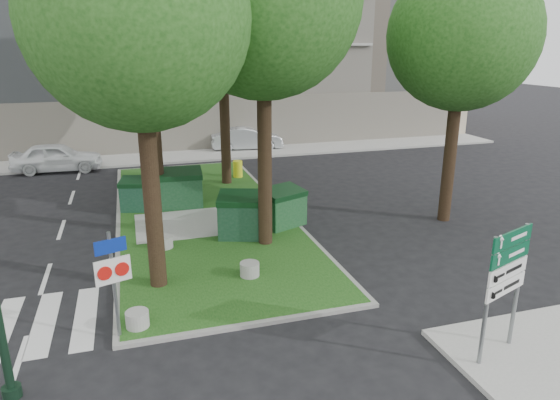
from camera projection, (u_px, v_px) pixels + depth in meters
name	position (u px, v px, depth m)	size (l,w,h in m)	color
ground	(233.00, 328.00, 11.49)	(120.00, 120.00, 0.00)	black
median_island	(203.00, 214.00, 18.91)	(6.00, 16.00, 0.12)	#194614
median_kerb	(203.00, 215.00, 18.92)	(6.30, 16.30, 0.10)	gray
building_sidewalk	(167.00, 157.00, 28.36)	(42.00, 3.00, 0.12)	#999993
zebra_crossing	(65.00, 320.00, 11.82)	(5.00, 3.00, 0.01)	silver
apartment_building	(149.00, 16.00, 32.82)	(41.00, 12.00, 16.00)	#C0B490
tree_median_mid	(149.00, 22.00, 17.41)	(4.80, 4.80, 9.99)	black
tree_street_right	(465.00, 21.00, 16.53)	(5.00, 5.00, 10.06)	black
dumpster_a	(139.00, 194.00, 19.15)	(1.55, 1.26, 1.26)	#0E3622
dumpster_b	(181.00, 188.00, 19.48)	(1.69, 1.24, 1.51)	#113D1D
dumpster_c	(243.00, 216.00, 16.43)	(1.88, 1.58, 1.50)	#0E311D
dumpster_d	(283.00, 207.00, 17.44)	(1.77, 1.53, 1.38)	#15441F
bollard_left	(137.00, 319.00, 11.27)	(0.52, 0.52, 0.37)	#9B9A96
bollard_right	(250.00, 269.00, 13.75)	(0.54, 0.54, 0.38)	gray
bollard_mid	(165.00, 242.00, 15.64)	(0.52, 0.52, 0.37)	gray
litter_bin	(238.00, 169.00, 23.88)	(0.45, 0.45, 0.79)	yellow
traffic_sign_pole	(113.00, 272.00, 10.56)	(0.74, 0.28, 2.54)	slate
directional_sign	(506.00, 273.00, 9.83)	(1.29, 0.52, 2.72)	slate
car_white	(57.00, 157.00, 25.32)	(1.74, 4.33, 1.48)	white
car_silver	(247.00, 138.00, 30.44)	(1.50, 4.31, 1.42)	#A6ABAE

